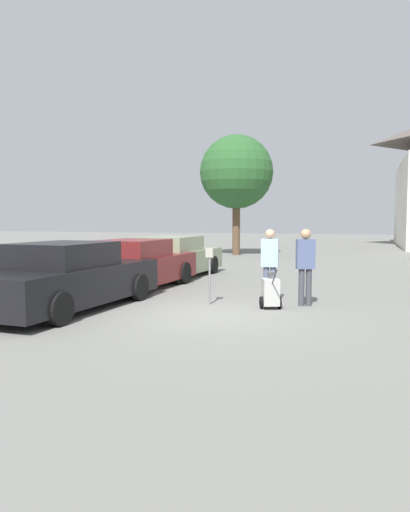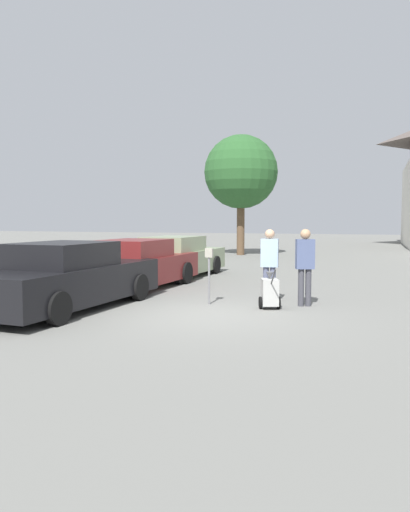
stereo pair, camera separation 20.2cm
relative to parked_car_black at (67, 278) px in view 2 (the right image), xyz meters
name	(u,v)px [view 2 (the right image)]	position (x,y,z in m)	size (l,w,h in m)	color
ground_plane	(203,315)	(3.15, 0.34, -0.70)	(120.00, 120.00, 0.00)	slate
parked_car_black	(67,278)	(0.00, 0.00, 0.00)	(2.24, 5.25, 1.52)	black
parked_car_maroon	(137,266)	(0.00, 3.47, -0.03)	(2.13, 5.04, 1.45)	maroon
parked_car_sage	(176,258)	(0.00, 6.47, -0.03)	(2.11, 5.34, 1.44)	gray
parking_meter	(209,265)	(2.85, 1.62, 0.24)	(0.18, 0.09, 1.35)	slate
person_worker	(270,260)	(4.15, 2.40, 0.33)	(0.44, 0.26, 1.80)	#515670
person_supervisor	(305,262)	(5.05, 2.10, 0.34)	(0.47, 0.35, 1.81)	#3F3F47
equipment_cart	(270,292)	(4.35, 1.49, -0.32)	(0.55, 0.99, 1.00)	#B2B2AD
shade_tree	(241,172)	(-0.68, 17.92, 3.98)	(4.16, 4.16, 6.79)	brown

